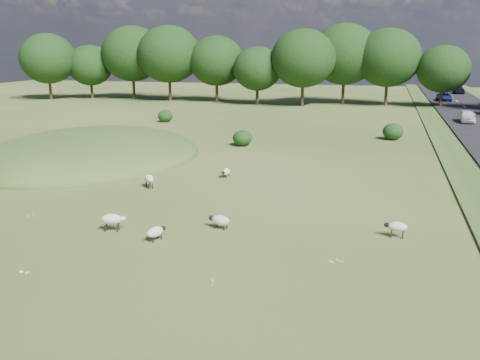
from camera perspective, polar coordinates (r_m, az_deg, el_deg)
name	(u,v)px	position (r m, az deg, el deg)	size (l,w,h in m)	color
ground	(267,146)	(45.30, 2.87, 3.61)	(160.00, 160.00, 0.00)	#32561B
mound	(90,157)	(42.32, -15.66, 2.38)	(16.00, 20.00, 4.00)	#33561E
treeline	(313,59)	(79.71, 7.78, 12.66)	(96.28, 14.66, 11.70)	black
shrubs	(272,128)	(51.28, 3.44, 5.60)	(26.34, 13.99, 1.50)	black
sheep_0	(226,172)	(34.22, -1.52, 0.88)	(0.53, 1.02, 0.58)	beige
sheep_1	(112,219)	(24.79, -13.47, -4.09)	(1.17, 0.69, 0.82)	beige
sheep_2	(397,227)	(24.32, 16.38, -4.80)	(1.00, 0.46, 0.72)	beige
sheep_3	(149,179)	(32.01, -9.68, 0.12)	(0.96, 1.07, 0.80)	beige
sheep_4	(156,232)	(23.34, -8.98, -5.48)	(0.75, 1.10, 0.61)	beige
sheep_5	(220,220)	(24.52, -2.15, -4.31)	(1.16, 0.72, 0.64)	beige
car_0	(467,116)	(63.34, 23.06, 6.29)	(1.57, 3.89, 1.33)	white
car_4	(444,97)	(88.66, 20.95, 8.31)	(2.05, 4.45, 1.24)	navy
car_7	(459,90)	(104.07, 22.29, 8.89)	(1.79, 4.42, 1.28)	black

